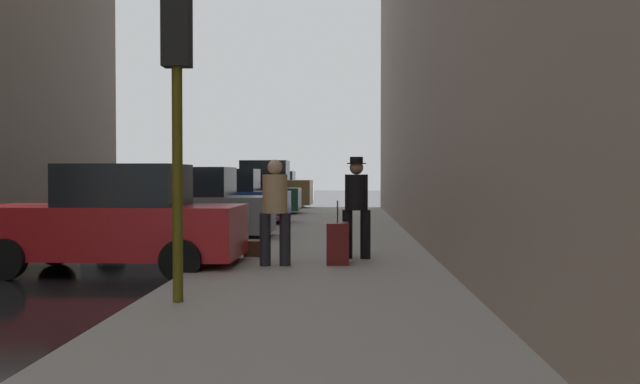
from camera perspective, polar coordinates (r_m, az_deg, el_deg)
The scene contains 13 objects.
sidewalk at distance 12.15m, azimuth 0.01°, elevation -5.90°, with size 4.00×40.00×0.15m, color gray.
parked_red_hatchback at distance 12.21m, azimuth -16.01°, elevation -2.26°, with size 4.24×2.14×1.79m.
parked_gray_coupe at distance 17.01m, azimuth -10.80°, elevation -1.21°, with size 4.25×2.15×1.79m.
parked_blue_sedan at distance 21.87m, azimuth -7.91°, elevation -0.62°, with size 4.22×2.11×1.79m.
parked_dark_green_sedan at distance 27.16m, azimuth -5.95°, elevation -0.22°, with size 4.21×2.08×1.79m.
parked_bronze_suv at distance 32.21m, azimuth -4.69°, elevation 0.36°, with size 4.66×2.19×2.25m.
parked_silver_sedan at distance 37.30m, azimuth -3.76°, elevation 0.22°, with size 4.26×2.18×1.79m.
fire_hydrant at distance 19.07m, azimuth -3.91°, elevation -1.97°, with size 0.42×0.22×0.70m.
traffic_light at distance 8.42m, azimuth -11.36°, elevation 9.15°, with size 0.32×0.32×3.60m.
pedestrian_with_fedora at distance 12.44m, azimuth 2.93°, elevation -0.82°, with size 0.53×0.47×1.78m.
pedestrian_in_tan_coat at distance 11.47m, azimuth -3.62°, elevation -1.17°, with size 0.51×0.43×1.71m.
rolling_suitcase at distance 11.74m, azimuth 1.41°, elevation -4.11°, with size 0.37×0.57×1.04m.
duffel_bag at distance 12.99m, azimuth -5.32°, elevation -4.47°, with size 0.32×0.44×0.28m.
Camera 1 is at (6.43, -12.04, 1.62)m, focal length 40.00 mm.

